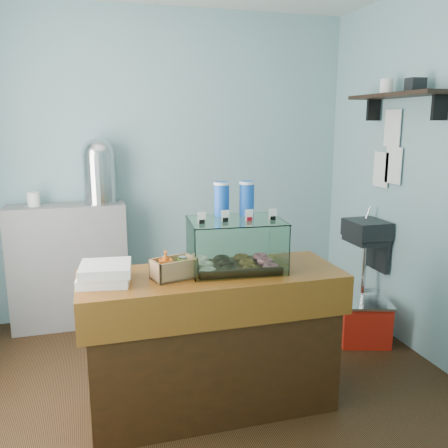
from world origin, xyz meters
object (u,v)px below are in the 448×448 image
object	(u,v)px
red_cooler	(364,322)
coffee_urn	(99,169)
counter	(212,340)
display_case	(235,240)

from	to	relation	value
red_cooler	coffee_urn	bearing A→B (deg)	169.51
counter	coffee_urn	xyz separation A→B (m)	(-0.60, 1.58, 0.94)
counter	display_case	size ratio (longest dim) A/B	2.64
counter	display_case	world-z (taller)	display_case
display_case	counter	bearing A→B (deg)	-151.40
coffee_urn	red_cooler	distance (m)	2.59
counter	red_cooler	distance (m)	1.55
display_case	coffee_urn	world-z (taller)	coffee_urn
counter	coffee_urn	bearing A→B (deg)	110.89
display_case	coffee_urn	xyz separation A→B (m)	(-0.78, 1.50, 0.32)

